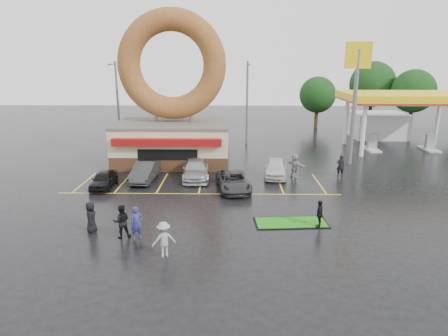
{
  "coord_description": "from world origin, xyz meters",
  "views": [
    {
      "loc": [
        2.29,
        -23.18,
        9.1
      ],
      "look_at": [
        1.82,
        2.27,
        2.2
      ],
      "focal_mm": 32.0,
      "sensor_mm": 36.0,
      "label": 1
    }
  ],
  "objects_px": {
    "car_black": "(104,179)",
    "car_white": "(276,168)",
    "car_dgrey": "(145,172)",
    "putting_green": "(291,223)",
    "gas_station": "(393,111)",
    "car_silver": "(196,170)",
    "shell_sign": "(356,81)",
    "streetlight_left": "(118,102)",
    "person_cameraman": "(320,214)",
    "donut_shop": "(173,113)",
    "person_blue": "(137,223)",
    "car_grey": "(233,181)",
    "streetlight_mid": "(247,101)",
    "dumpster": "(124,156)",
    "streetlight_right": "(354,100)"
  },
  "relations": [
    {
      "from": "car_white",
      "to": "person_blue",
      "type": "bearing_deg",
      "value": -118.95
    },
    {
      "from": "gas_station",
      "to": "car_silver",
      "type": "height_order",
      "value": "gas_station"
    },
    {
      "from": "car_dgrey",
      "to": "putting_green",
      "type": "bearing_deg",
      "value": -35.57
    },
    {
      "from": "car_grey",
      "to": "streetlight_mid",
      "type": "bearing_deg",
      "value": 76.75
    },
    {
      "from": "gas_station",
      "to": "person_cameraman",
      "type": "height_order",
      "value": "gas_station"
    },
    {
      "from": "car_dgrey",
      "to": "car_silver",
      "type": "bearing_deg",
      "value": 13.26
    },
    {
      "from": "streetlight_mid",
      "to": "car_white",
      "type": "xyz_separation_m",
      "value": [
        1.87,
        -13.11,
        -4.05
      ]
    },
    {
      "from": "car_black",
      "to": "car_grey",
      "type": "bearing_deg",
      "value": -3.66
    },
    {
      "from": "shell_sign",
      "to": "streetlight_left",
      "type": "distance_m",
      "value": 24.46
    },
    {
      "from": "streetlight_left",
      "to": "car_dgrey",
      "type": "xyz_separation_m",
      "value": [
        5.57,
        -13.37,
        -4.06
      ]
    },
    {
      "from": "shell_sign",
      "to": "dumpster",
      "type": "relative_size",
      "value": 5.89
    },
    {
      "from": "car_black",
      "to": "car_silver",
      "type": "distance_m",
      "value": 7.01
    },
    {
      "from": "gas_station",
      "to": "shell_sign",
      "type": "relative_size",
      "value": 1.29
    },
    {
      "from": "shell_sign",
      "to": "putting_green",
      "type": "height_order",
      "value": "shell_sign"
    },
    {
      "from": "streetlight_mid",
      "to": "donut_shop",
      "type": "bearing_deg",
      "value": -131.38
    },
    {
      "from": "car_grey",
      "to": "gas_station",
      "type": "bearing_deg",
      "value": 35.46
    },
    {
      "from": "streetlight_mid",
      "to": "car_white",
      "type": "distance_m",
      "value": 13.85
    },
    {
      "from": "donut_shop",
      "to": "dumpster",
      "type": "height_order",
      "value": "donut_shop"
    },
    {
      "from": "streetlight_left",
      "to": "person_cameraman",
      "type": "distance_m",
      "value": 28.39
    },
    {
      "from": "gas_station",
      "to": "streetlight_left",
      "type": "relative_size",
      "value": 1.52
    },
    {
      "from": "car_white",
      "to": "person_cameraman",
      "type": "xyz_separation_m",
      "value": [
        1.37,
        -10.09,
        0.07
      ]
    },
    {
      "from": "gas_station",
      "to": "car_white",
      "type": "height_order",
      "value": "gas_station"
    },
    {
      "from": "gas_station",
      "to": "person_cameraman",
      "type": "relative_size",
      "value": 8.55
    },
    {
      "from": "car_grey",
      "to": "putting_green",
      "type": "xyz_separation_m",
      "value": [
        3.31,
        -6.08,
        -0.62
      ]
    },
    {
      "from": "car_dgrey",
      "to": "person_blue",
      "type": "bearing_deg",
      "value": -76.77
    },
    {
      "from": "gas_station",
      "to": "putting_green",
      "type": "distance_m",
      "value": 27.01
    },
    {
      "from": "donut_shop",
      "to": "streetlight_mid",
      "type": "distance_m",
      "value": 10.59
    },
    {
      "from": "streetlight_mid",
      "to": "dumpster",
      "type": "distance_m",
      "value": 15.05
    },
    {
      "from": "streetlight_right",
      "to": "streetlight_mid",
      "type": "bearing_deg",
      "value": -175.24
    },
    {
      "from": "car_silver",
      "to": "person_cameraman",
      "type": "distance_m",
      "value": 12.28
    },
    {
      "from": "donut_shop",
      "to": "streetlight_left",
      "type": "height_order",
      "value": "donut_shop"
    },
    {
      "from": "gas_station",
      "to": "car_black",
      "type": "height_order",
      "value": "gas_station"
    },
    {
      "from": "streetlight_left",
      "to": "person_cameraman",
      "type": "bearing_deg",
      "value": -52.16
    },
    {
      "from": "car_black",
      "to": "car_white",
      "type": "distance_m",
      "value": 13.32
    },
    {
      "from": "shell_sign",
      "to": "donut_shop",
      "type": "bearing_deg",
      "value": 176.53
    },
    {
      "from": "donut_shop",
      "to": "streetlight_left",
      "type": "distance_m",
      "value": 9.87
    },
    {
      "from": "donut_shop",
      "to": "car_dgrey",
      "type": "height_order",
      "value": "donut_shop"
    },
    {
      "from": "car_white",
      "to": "dumpster",
      "type": "relative_size",
      "value": 2.38
    },
    {
      "from": "car_silver",
      "to": "person_cameraman",
      "type": "relative_size",
      "value": 3.11
    },
    {
      "from": "car_grey",
      "to": "dumpster",
      "type": "relative_size",
      "value": 2.61
    },
    {
      "from": "dumpster",
      "to": "streetlight_right",
      "type": "bearing_deg",
      "value": 26.32
    },
    {
      "from": "gas_station",
      "to": "person_cameraman",
      "type": "xyz_separation_m",
      "value": [
        -12.76,
        -23.22,
        -2.9
      ]
    },
    {
      "from": "car_black",
      "to": "car_white",
      "type": "height_order",
      "value": "car_white"
    },
    {
      "from": "gas_station",
      "to": "shell_sign",
      "type": "xyz_separation_m",
      "value": [
        -7.0,
        -8.94,
        3.68
      ]
    },
    {
      "from": "donut_shop",
      "to": "person_cameraman",
      "type": "bearing_deg",
      "value": -56.12
    },
    {
      "from": "gas_station",
      "to": "car_dgrey",
      "type": "bearing_deg",
      "value": -149.49
    },
    {
      "from": "streetlight_right",
      "to": "car_dgrey",
      "type": "xyz_separation_m",
      "value": [
        -20.43,
        -15.37,
        -4.06
      ]
    },
    {
      "from": "streetlight_left",
      "to": "person_cameraman",
      "type": "height_order",
      "value": "streetlight_left"
    },
    {
      "from": "donut_shop",
      "to": "car_silver",
      "type": "xyz_separation_m",
      "value": [
        2.47,
        -5.75,
        -3.74
      ]
    },
    {
      "from": "donut_shop",
      "to": "person_blue",
      "type": "xyz_separation_m",
      "value": [
        0.38,
        -16.94,
        -3.58
      ]
    }
  ]
}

